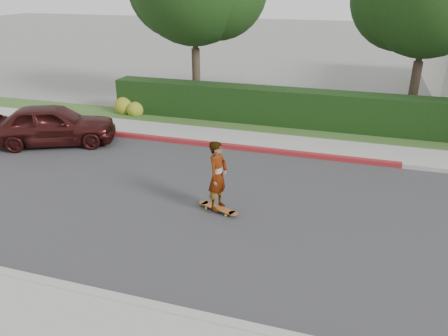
{
  "coord_description": "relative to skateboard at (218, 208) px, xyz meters",
  "views": [
    {
      "loc": [
        -0.55,
        -9.54,
        5.38
      ],
      "look_at": [
        -3.6,
        0.18,
        1.0
      ],
      "focal_mm": 35.0,
      "sensor_mm": 36.0,
      "label": 1
    }
  ],
  "objects": [
    {
      "name": "ground",
      "position": [
        3.6,
        0.32,
        -0.1
      ],
      "size": [
        120.0,
        120.0,
        0.0
      ],
      "primitive_type": "plane",
      "color": "slate",
      "rests_on": "ground"
    },
    {
      "name": "planting_strip",
      "position": [
        3.6,
        6.92,
        -0.05
      ],
      "size": [
        60.0,
        1.6,
        0.1
      ],
      "primitive_type": "cube",
      "color": "#2D4C1E",
      "rests_on": "ground"
    },
    {
      "name": "curb_red_section",
      "position": [
        -1.4,
        4.42,
        -0.02
      ],
      "size": [
        12.0,
        0.21,
        0.15
      ],
      "primitive_type": "cube",
      "color": "maroon",
      "rests_on": "ground"
    },
    {
      "name": "sidewalk_far",
      "position": [
        3.6,
        5.32,
        -0.04
      ],
      "size": [
        60.0,
        1.6,
        0.12
      ],
      "primitive_type": "cube",
      "color": "gray",
      "rests_on": "ground"
    },
    {
      "name": "flowering_shrub",
      "position": [
        -6.41,
        7.06,
        0.23
      ],
      "size": [
        1.4,
        1.0,
        0.9
      ],
      "color": "#2D4C19",
      "rests_on": "ground"
    },
    {
      "name": "car_maroon",
      "position": [
        -7.1,
        3.01,
        0.62
      ],
      "size": [
        4.59,
        3.32,
        1.45
      ],
      "primitive_type": "imported",
      "rotation": [
        0.0,
        0.0,
        2.0
      ],
      "color": "#3C1413",
      "rests_on": "ground"
    },
    {
      "name": "hedge",
      "position": [
        0.6,
        7.52,
        0.65
      ],
      "size": [
        15.0,
        1.0,
        1.5
      ],
      "primitive_type": "cube",
      "color": "black",
      "rests_on": "ground"
    },
    {
      "name": "curb_far",
      "position": [
        3.6,
        4.42,
        -0.03
      ],
      "size": [
        60.0,
        0.2,
        0.15
      ],
      "primitive_type": "cube",
      "color": "#9E9E99",
      "rests_on": "ground"
    },
    {
      "name": "skateboarder",
      "position": [
        0.0,
        0.0,
        0.9
      ],
      "size": [
        0.54,
        0.72,
        1.77
      ],
      "primitive_type": "imported",
      "rotation": [
        0.0,
        0.0,
        1.37
      ],
      "color": "white",
      "rests_on": "skateboard"
    },
    {
      "name": "skateboard",
      "position": [
        0.0,
        0.0,
        0.0
      ],
      "size": [
        1.18,
        0.61,
        0.11
      ],
      "rotation": [
        0.0,
        0.0,
        -0.34
      ],
      "color": "gold",
      "rests_on": "ground"
    },
    {
      "name": "road",
      "position": [
        3.6,
        0.32,
        -0.1
      ],
      "size": [
        60.0,
        8.0,
        0.01
      ],
      "primitive_type": "cube",
      "color": "#2D2D30",
      "rests_on": "ground"
    }
  ]
}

